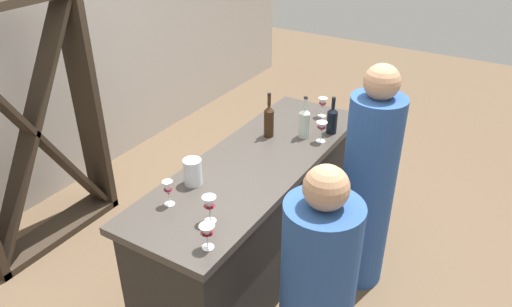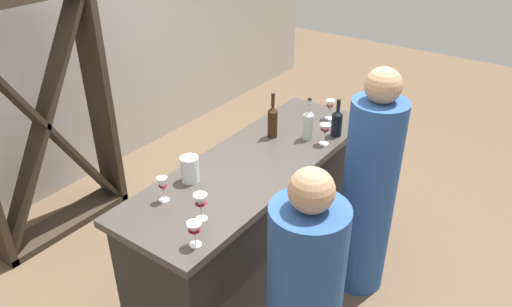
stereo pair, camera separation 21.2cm
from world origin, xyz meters
name	(u,v)px [view 2 (the right image)]	position (x,y,z in m)	size (l,w,h in m)	color
ground_plane	(256,270)	(0.00, 0.00, 0.00)	(12.00, 12.00, 0.00)	brown
back_wall	(45,40)	(0.00, 2.20, 1.40)	(8.00, 0.10, 2.80)	#BCB7B2
bar_counter	(256,218)	(0.00, 0.00, 0.49)	(2.09, 0.69, 0.97)	#2A2723
wine_rack	(42,124)	(-0.50, 1.65, 0.97)	(1.14, 0.28, 1.93)	#33281E
wine_bottle_leftmost_amber_brown	(273,121)	(0.34, 0.10, 1.10)	(0.07, 0.07, 0.33)	#331E0F
wine_bottle_second_left_clear_pale	(308,124)	(0.47, -0.12, 1.09)	(0.08, 0.08, 0.31)	#B7C6B2
wine_bottle_center_near_black	(337,122)	(0.63, -0.26, 1.08)	(0.08, 0.08, 0.28)	black
wine_glass_near_left	(325,130)	(0.46, -0.26, 1.08)	(0.08, 0.08, 0.15)	white
wine_glass_near_center	(194,230)	(-0.87, -0.25, 1.07)	(0.08, 0.08, 0.14)	white
wine_glass_near_right	(201,203)	(-0.69, -0.13, 1.08)	(0.08, 0.08, 0.16)	white
wine_glass_far_left	(330,106)	(0.85, -0.09, 1.08)	(0.07, 0.07, 0.15)	white
wine_glass_far_center	(163,186)	(-0.68, 0.16, 1.07)	(0.06, 0.06, 0.16)	white
water_pitcher	(190,169)	(-0.44, 0.18, 1.05)	(0.11, 0.11, 0.16)	silver
person_left_guest	(304,299)	(-0.61, -0.75, 0.67)	(0.51, 0.51, 1.47)	#284C8C
person_center_guest	(368,194)	(0.36, -0.66, 0.77)	(0.36, 0.36, 1.65)	#284C8C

